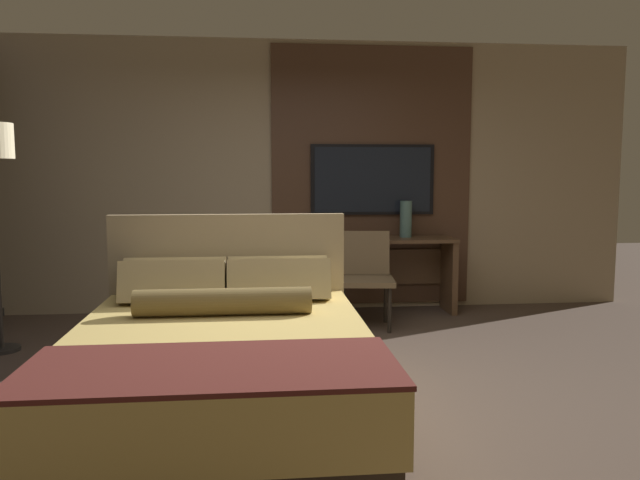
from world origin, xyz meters
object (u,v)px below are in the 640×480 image
(bed, at_px, (222,362))
(tv, at_px, (373,180))
(vase_tall, at_px, (406,219))
(desk, at_px, (375,263))
(desk_chair, at_px, (365,270))

(bed, distance_m, tv, 3.35)
(vase_tall, bearing_deg, desk, -173.71)
(desk_chair, bearing_deg, bed, -113.25)
(bed, relative_size, desk, 1.41)
(vase_tall, bearing_deg, tv, 154.84)
(desk_chair, height_order, vase_tall, vase_tall)
(desk, distance_m, tv, 0.87)
(desk, xyz_separation_m, desk_chair, (-0.20, -0.52, 0.01))
(bed, distance_m, desk, 3.02)
(vase_tall, bearing_deg, desk_chair, -133.30)
(tv, height_order, desk_chair, tv)
(bed, bearing_deg, vase_tall, 56.93)
(desk_chair, bearing_deg, tv, 80.69)
(tv, bearing_deg, desk, -90.00)
(bed, distance_m, desk_chair, 2.47)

